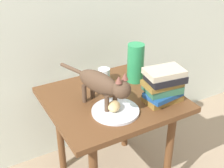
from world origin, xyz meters
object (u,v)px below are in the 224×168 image
side_table (112,111)px  book_stack (163,85)px  candle_jar (104,76)px  plate (115,111)px  green_vase (136,63)px  bread_roll (114,106)px  cat (103,84)px

side_table → book_stack: book_stack is taller
book_stack → candle_jar: bearing=115.4°
side_table → candle_jar: 0.22m
plate → green_vase: bearing=40.9°
side_table → book_stack: (0.21, -0.17, 0.19)m
bread_roll → green_vase: size_ratio=0.35×
cat → bread_roll: bearing=-74.1°
plate → candle_jar: 0.33m
green_vase → candle_jar: bearing=155.2°
bread_roll → book_stack: book_stack is taller
green_vase → candle_jar: (-0.17, 0.08, -0.08)m
book_stack → green_vase: size_ratio=0.93×
cat → green_vase: 0.34m
cat → green_vase: green_vase is taller
side_table → plate: bearing=-112.7°
cat → green_vase: (0.30, 0.16, -0.02)m
side_table → plate: 0.18m
bread_roll → candle_jar: size_ratio=0.94×
bread_roll → cat: size_ratio=0.17×
side_table → cat: 0.25m
green_vase → candle_jar: size_ratio=2.70×
book_stack → plate: bearing=172.6°
cat → candle_jar: (0.13, 0.24, -0.09)m
plate → cat: bearing=112.5°
bread_roll → cat: 0.12m
plate → cat: size_ratio=0.52×
cat → book_stack: cat is taller
plate → green_vase: 0.37m
plate → book_stack: 0.28m
book_stack → candle_jar: (-0.16, 0.34, -0.06)m
side_table → green_vase: (0.21, 0.10, 0.21)m
side_table → book_stack: bearing=-39.3°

